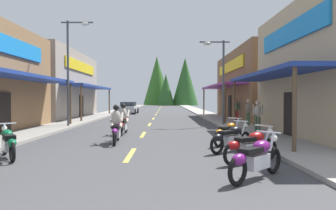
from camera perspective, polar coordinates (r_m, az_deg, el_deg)
ground at (r=33.80m, az=-2.32°, el=-1.91°), size 9.09×94.83×0.10m
sidewalk_left at (r=34.46m, az=-11.82°, el=-1.69°), size 2.29×94.83×0.12m
sidewalk_right at (r=34.08m, az=7.29°, el=-1.71°), size 2.29×94.83×0.12m
centerline_dashes at (r=37.02m, az=-2.15°, el=-1.55°), size 0.16×71.10×0.01m
storefront_left_far at (r=30.64m, az=-23.93°, el=3.46°), size 10.36×12.80×6.10m
storefront_right_far at (r=28.22m, az=19.87°, el=3.49°), size 9.99×13.36×5.91m
streetlamp_left at (r=19.67m, az=-17.76°, el=8.33°), size 1.99×0.30×6.62m
streetlamp_right at (r=20.18m, az=9.66°, el=6.64°), size 1.99×0.30×5.64m
motorcycle_parked_right_0 at (r=7.04m, az=16.43°, el=-9.61°), size 1.64×1.53×1.04m
motorcycle_parked_right_1 at (r=8.78m, az=15.50°, el=-7.45°), size 1.87×1.22×1.04m
motorcycle_parked_right_2 at (r=10.37m, az=11.93°, el=-6.10°), size 1.71×1.45×1.04m
motorcycle_parked_right_3 at (r=11.86m, az=11.43°, el=-5.17°), size 1.48×1.68×1.04m
motorcycle_parked_left_2 at (r=10.27m, az=-28.11°, el=-6.29°), size 1.32×1.80×1.04m
rider_cruising_lead at (r=12.28m, az=-9.82°, el=-4.17°), size 0.60×2.14×1.57m
rider_cruising_trailing at (r=15.12m, az=-8.48°, el=-3.15°), size 0.60×2.14×1.57m
pedestrian_by_shop at (r=23.20m, az=12.91°, el=-0.71°), size 0.43×0.45×1.77m
pedestrian_browsing at (r=19.70m, az=15.02°, el=-1.07°), size 0.34×0.56×1.77m
pedestrian_waiting at (r=16.31m, az=16.69°, el=-1.65°), size 0.44×0.44×1.72m
parked_car_curbside at (r=36.06m, az=-7.53°, el=-0.55°), size 2.11×4.32×1.40m
treeline_backdrop at (r=82.73m, az=-0.06°, el=4.25°), size 15.11×12.71×13.78m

